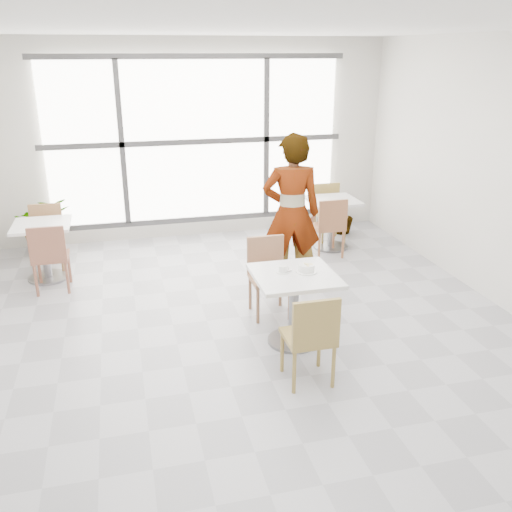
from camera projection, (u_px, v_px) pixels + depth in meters
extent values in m
plane|color=#9E9EA5|center=(249.00, 335.00, 5.78)|extent=(7.00, 7.00, 0.00)
plane|color=white|center=(247.00, 26.00, 4.73)|extent=(7.00, 7.00, 0.00)
plane|color=silver|center=(195.00, 141.00, 8.44)|extent=(6.00, 0.00, 6.00)
plane|color=silver|center=(463.00, 421.00, 2.08)|extent=(6.00, 0.00, 6.00)
cube|color=white|center=(196.00, 141.00, 8.38)|extent=(4.40, 0.04, 2.40)
cube|color=#3F3F42|center=(196.00, 142.00, 8.35)|extent=(4.60, 0.05, 0.08)
cube|color=#3F3F42|center=(122.00, 145.00, 8.10)|extent=(0.08, 0.05, 2.40)
cube|color=#3F3F42|center=(266.00, 139.00, 8.61)|extent=(0.08, 0.05, 2.40)
cube|color=#3F3F42|center=(199.00, 219.00, 8.78)|extent=(4.60, 0.05, 0.08)
cube|color=#3F3F42|center=(193.00, 56.00, 7.92)|extent=(4.60, 0.05, 0.08)
cube|color=silver|center=(295.00, 276.00, 5.41)|extent=(0.80, 0.80, 0.04)
cylinder|color=slate|center=(294.00, 310.00, 5.54)|extent=(0.10, 0.10, 0.71)
cylinder|color=slate|center=(293.00, 340.00, 5.66)|extent=(0.52, 0.52, 0.03)
cube|color=olive|center=(308.00, 337.00, 4.87)|extent=(0.42, 0.42, 0.04)
cube|color=olive|center=(316.00, 323.00, 4.62)|extent=(0.42, 0.04, 0.42)
cylinder|color=olive|center=(319.00, 347.00, 5.16)|extent=(0.04, 0.04, 0.41)
cylinder|color=olive|center=(333.00, 367.00, 4.83)|extent=(0.04, 0.04, 0.41)
cylinder|color=olive|center=(282.00, 352.00, 5.08)|extent=(0.04, 0.04, 0.41)
cylinder|color=olive|center=(294.00, 372.00, 4.75)|extent=(0.04, 0.04, 0.41)
cube|color=#936548|center=(270.00, 279.00, 6.11)|extent=(0.42, 0.42, 0.04)
cube|color=#936548|center=(265.00, 254.00, 6.20)|extent=(0.42, 0.04, 0.42)
cylinder|color=#936548|center=(258.00, 306.00, 5.98)|extent=(0.04, 0.04, 0.41)
cylinder|color=#936548|center=(250.00, 293.00, 6.31)|extent=(0.04, 0.04, 0.41)
cylinder|color=#936548|center=(290.00, 302.00, 6.06)|extent=(0.04, 0.04, 0.41)
cylinder|color=#936548|center=(280.00, 289.00, 6.39)|extent=(0.04, 0.04, 0.41)
cylinder|color=white|center=(306.00, 271.00, 5.45)|extent=(0.21, 0.21, 0.01)
cylinder|color=white|center=(306.00, 268.00, 5.43)|extent=(0.16, 0.16, 0.07)
torus|color=white|center=(307.00, 265.00, 5.42)|extent=(0.16, 0.16, 0.01)
cylinder|color=beige|center=(306.00, 268.00, 5.43)|extent=(0.14, 0.14, 0.05)
cylinder|color=#F5E19E|center=(305.00, 263.00, 5.46)|extent=(0.03, 0.03, 0.02)
cylinder|color=#EDE499|center=(309.00, 264.00, 5.44)|extent=(0.03, 0.03, 0.02)
cylinder|color=beige|center=(306.00, 264.00, 5.42)|extent=(0.03, 0.03, 0.01)
cylinder|color=beige|center=(307.00, 264.00, 5.42)|extent=(0.03, 0.03, 0.01)
cylinder|color=beige|center=(308.00, 265.00, 5.41)|extent=(0.03, 0.03, 0.02)
cylinder|color=#F3EC9D|center=(307.00, 265.00, 5.43)|extent=(0.03, 0.03, 0.02)
cylinder|color=#F6DF9E|center=(304.00, 264.00, 5.46)|extent=(0.03, 0.03, 0.02)
cylinder|color=beige|center=(308.00, 266.00, 5.38)|extent=(0.03, 0.03, 0.01)
cylinder|color=beige|center=(312.00, 265.00, 5.42)|extent=(0.03, 0.03, 0.01)
cylinder|color=beige|center=(310.00, 266.00, 5.41)|extent=(0.03, 0.03, 0.01)
cylinder|color=white|center=(283.00, 272.00, 5.44)|extent=(0.13, 0.13, 0.01)
cylinder|color=white|center=(283.00, 269.00, 5.43)|extent=(0.08, 0.08, 0.06)
torus|color=white|center=(287.00, 268.00, 5.44)|extent=(0.05, 0.01, 0.05)
cylinder|color=black|center=(283.00, 267.00, 5.42)|extent=(0.07, 0.07, 0.00)
cube|color=#BBBABF|center=(288.00, 272.00, 5.43)|extent=(0.09, 0.05, 0.00)
sphere|color=#BBBABF|center=(291.00, 271.00, 5.45)|extent=(0.02, 0.02, 0.02)
imported|color=black|center=(291.00, 214.00, 6.62)|extent=(0.77, 0.57, 1.93)
cube|color=white|center=(41.00, 225.00, 6.97)|extent=(0.70, 0.70, 0.04)
cylinder|color=gray|center=(45.00, 253.00, 7.11)|extent=(0.10, 0.10, 0.71)
cylinder|color=gray|center=(49.00, 277.00, 7.23)|extent=(0.52, 0.52, 0.03)
cube|color=silver|center=(333.00, 201.00, 8.10)|extent=(0.70, 0.70, 0.04)
cylinder|color=slate|center=(332.00, 225.00, 8.23)|extent=(0.10, 0.10, 0.71)
cylinder|color=slate|center=(331.00, 246.00, 8.35)|extent=(0.52, 0.52, 0.03)
cube|color=#8E5743|center=(51.00, 257.00, 6.75)|extent=(0.42, 0.42, 0.04)
cube|color=#8E5743|center=(47.00, 244.00, 6.50)|extent=(0.42, 0.04, 0.42)
cylinder|color=#8E5743|center=(69.00, 267.00, 7.04)|extent=(0.04, 0.04, 0.41)
cylinder|color=#8E5743|center=(67.00, 278.00, 6.71)|extent=(0.04, 0.04, 0.41)
cylinder|color=#8E5743|center=(39.00, 270.00, 6.96)|extent=(0.04, 0.04, 0.41)
cylinder|color=#8E5743|center=(36.00, 281.00, 6.63)|extent=(0.04, 0.04, 0.41)
cube|color=#A17248|center=(47.00, 239.00, 7.38)|extent=(0.42, 0.42, 0.04)
cube|color=#A17248|center=(46.00, 219.00, 7.47)|extent=(0.42, 0.04, 0.42)
cylinder|color=#A17248|center=(33.00, 261.00, 7.25)|extent=(0.04, 0.04, 0.41)
cylinder|color=#A17248|center=(37.00, 252.00, 7.58)|extent=(0.04, 0.04, 0.41)
cylinder|color=#A17248|center=(62.00, 258.00, 7.34)|extent=(0.04, 0.04, 0.41)
cylinder|color=#A17248|center=(64.00, 250.00, 7.66)|extent=(0.04, 0.04, 0.41)
cube|color=#945E3D|center=(327.00, 227.00, 7.90)|extent=(0.42, 0.42, 0.04)
cube|color=#945E3D|center=(333.00, 215.00, 7.65)|extent=(0.42, 0.04, 0.42)
cylinder|color=#945E3D|center=(334.00, 237.00, 8.19)|extent=(0.04, 0.04, 0.41)
cylinder|color=#945E3D|center=(343.00, 245.00, 7.86)|extent=(0.04, 0.04, 0.41)
cylinder|color=#945E3D|center=(311.00, 239.00, 8.10)|extent=(0.04, 0.04, 0.41)
cylinder|color=#945E3D|center=(319.00, 247.00, 7.78)|extent=(0.04, 0.04, 0.41)
cube|color=olive|center=(330.00, 214.00, 8.50)|extent=(0.42, 0.42, 0.04)
cube|color=olive|center=(326.00, 197.00, 8.60)|extent=(0.42, 0.04, 0.42)
cylinder|color=olive|center=(323.00, 232.00, 8.38)|extent=(0.04, 0.04, 0.41)
cylinder|color=olive|center=(315.00, 226.00, 8.71)|extent=(0.04, 0.04, 0.41)
cylinder|color=olive|center=(345.00, 231.00, 8.46)|extent=(0.04, 0.04, 0.41)
cylinder|color=olive|center=(336.00, 224.00, 8.79)|extent=(0.04, 0.04, 0.41)
imported|color=#4F7A34|center=(43.00, 225.00, 8.00)|extent=(0.91, 0.84, 0.84)
imported|color=#528346|center=(342.00, 214.00, 8.91)|extent=(0.47, 0.47, 0.64)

